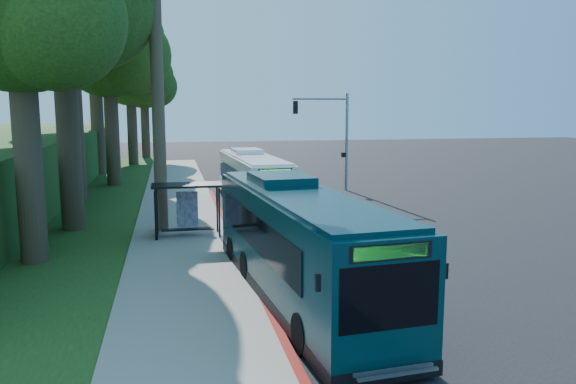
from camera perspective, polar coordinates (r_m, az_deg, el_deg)
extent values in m
plane|color=black|center=(30.45, 3.02, -2.81)|extent=(140.00, 140.00, 0.00)
cube|color=gray|center=(29.45, -10.86, -3.23)|extent=(4.50, 70.00, 0.12)
cube|color=maroon|center=(25.69, -5.53, -4.85)|extent=(0.25, 30.00, 0.13)
cube|color=#234719|center=(34.77, -20.46, -1.86)|extent=(8.00, 70.00, 0.06)
cube|color=black|center=(26.09, -10.22, 0.70)|extent=(3.20, 1.50, 0.10)
cube|color=black|center=(26.30, -13.30, -2.20)|extent=(0.06, 1.30, 2.20)
cube|color=navy|center=(26.97, -10.19, -1.73)|extent=(1.00, 0.12, 1.70)
cube|color=black|center=(26.35, -10.09, -3.75)|extent=(2.40, 0.40, 0.06)
cube|color=black|center=(26.88, -13.17, -1.96)|extent=(0.08, 0.08, 2.40)
cube|color=black|center=(26.96, -7.21, -1.77)|extent=(0.08, 0.08, 2.40)
cube|color=black|center=(25.70, -13.22, -2.45)|extent=(0.08, 0.08, 2.40)
cube|color=black|center=(25.78, -6.99, -2.25)|extent=(0.08, 0.08, 2.40)
cylinder|color=gray|center=(24.37, -6.25, -2.15)|extent=(0.06, 0.06, 3.00)
cube|color=white|center=(24.15, -6.30, 1.11)|extent=(0.35, 0.04, 0.55)
cylinder|color=gray|center=(40.88, 5.98, 5.04)|extent=(0.20, 0.20, 7.00)
cylinder|color=gray|center=(40.23, 3.30, 9.43)|extent=(4.00, 0.14, 0.14)
cube|color=black|center=(39.80, 0.76, 8.59)|extent=(0.30, 0.30, 0.90)
cube|color=black|center=(40.87, 5.62, 3.78)|extent=(0.25, 0.25, 0.35)
cylinder|color=#4C3F2D|center=(27.34, -13.09, 9.38)|extent=(0.60, 0.60, 13.00)
cylinder|color=#382B1E|center=(29.24, -21.46, 6.50)|extent=(1.10, 1.10, 10.50)
sphere|color=#1B370F|center=(28.17, -19.13, 17.29)|extent=(5.60, 5.60, 5.60)
sphere|color=#1B370F|center=(31.22, -24.25, 16.67)|extent=(5.20, 5.20, 5.20)
cylinder|color=#382B1E|center=(37.29, -21.04, 7.94)|extent=(1.18, 1.18, 11.90)
sphere|color=#1B370F|center=(36.01, -18.67, 17.57)|extent=(7.00, 7.00, 7.00)
sphere|color=#1B370F|center=(39.80, -23.74, 16.90)|extent=(6.50, 6.50, 6.50)
cylinder|color=#382B1E|center=(45.05, -17.48, 6.80)|extent=(1.06, 1.06, 9.80)
sphere|color=#1B370F|center=(45.30, -17.83, 14.43)|extent=(8.40, 8.40, 8.40)
sphere|color=#1B370F|center=(43.81, -15.69, 13.26)|extent=(5.88, 5.88, 5.88)
sphere|color=#1B370F|center=(46.83, -19.44, 13.12)|extent=(5.46, 5.46, 5.46)
cylinder|color=#382B1E|center=(53.21, -18.86, 7.72)|extent=(1.14, 1.14, 11.20)
sphere|color=#1B370F|center=(53.59, -19.23, 15.09)|extent=(9.60, 9.60, 9.60)
sphere|color=#1B370F|center=(51.83, -17.19, 13.99)|extent=(6.72, 6.72, 6.72)
sphere|color=#1B370F|center=(55.36, -20.73, 13.79)|extent=(6.24, 6.24, 6.24)
cylinder|color=#382B1E|center=(60.97, -15.57, 6.94)|extent=(1.02, 1.02, 9.10)
sphere|color=#1B370F|center=(61.09, -15.78, 12.18)|extent=(8.00, 8.00, 8.00)
sphere|color=#1B370F|center=(59.75, -14.26, 11.33)|extent=(5.60, 5.60, 5.60)
sphere|color=#1B370F|center=(62.54, -16.97, 11.33)|extent=(5.20, 5.20, 5.20)
cylinder|color=#382B1E|center=(68.91, -14.31, 6.86)|extent=(0.98, 0.98, 8.40)
sphere|color=#1B370F|center=(68.97, -14.47, 11.15)|extent=(7.00, 7.00, 7.00)
sphere|color=#1B370F|center=(67.84, -13.28, 10.42)|extent=(4.90, 4.90, 4.90)
sphere|color=#1B370F|center=(70.22, -15.42, 10.47)|extent=(4.55, 4.55, 4.55)
cylinder|color=#382B1E|center=(23.49, -24.95, 4.19)|extent=(1.02, 1.02, 9.10)
sphere|color=#1B370F|center=(22.30, -22.62, 15.88)|extent=(5.04, 5.04, 5.04)
cube|color=white|center=(33.72, -3.57, 1.23)|extent=(3.03, 11.59, 2.73)
cube|color=black|center=(33.93, -3.55, -1.13)|extent=(3.06, 11.64, 0.33)
cube|color=black|center=(34.15, -3.74, 1.77)|extent=(2.95, 9.07, 1.05)
cube|color=black|center=(28.18, -1.31, 0.22)|extent=(2.15, 0.23, 1.34)
cube|color=black|center=(39.24, -5.21, 2.71)|extent=(1.95, 0.22, 0.96)
cube|color=#19E533|center=(28.06, -1.31, 2.05)|extent=(1.59, 0.18, 0.27)
cube|color=white|center=(33.57, -3.60, 3.62)|extent=(2.80, 11.00, 0.11)
cube|color=white|center=(35.42, -4.21, 4.14)|extent=(1.83, 2.48, 0.33)
cylinder|color=black|center=(30.14, -4.24, -2.02)|extent=(0.34, 0.97, 0.96)
cylinder|color=black|center=(30.62, -0.17, -1.82)|extent=(0.34, 0.97, 0.96)
cylinder|color=black|center=(37.96, -6.48, 0.17)|extent=(0.34, 0.97, 0.96)
cylinder|color=black|center=(38.34, -3.22, 0.29)|extent=(0.34, 0.97, 0.96)
cube|color=#092B32|center=(17.81, 1.14, -5.02)|extent=(3.71, 12.61, 2.95)
cube|color=black|center=(18.23, 1.12, -9.69)|extent=(3.74, 12.68, 0.36)
cube|color=black|center=(18.23, 0.64, -3.78)|extent=(3.53, 9.89, 1.14)
cube|color=black|center=(12.27, 10.22, -10.42)|extent=(2.33, 0.33, 1.45)
cube|color=black|center=(23.57, -3.49, -0.82)|extent=(2.12, 0.31, 1.04)
cube|color=#19E533|center=(11.97, 10.37, -5.97)|extent=(1.72, 0.25, 0.29)
cube|color=#092B32|center=(17.51, 1.15, -0.16)|extent=(3.44, 11.98, 0.12)
cube|color=#092B32|center=(19.45, -0.73, 1.25)|extent=(2.07, 2.74, 0.36)
cylinder|color=black|center=(14.27, 1.50, -14.16)|extent=(0.40, 1.06, 1.04)
cylinder|color=black|center=(15.14, 10.35, -12.92)|extent=(0.40, 1.06, 1.04)
cylinder|color=black|center=(22.28, -5.60, -5.76)|extent=(0.40, 1.06, 1.04)
cylinder|color=black|center=(22.85, 0.32, -5.35)|extent=(0.40, 1.06, 1.04)
imported|color=silver|center=(40.07, 0.43, 1.01)|extent=(3.59, 5.57, 1.43)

